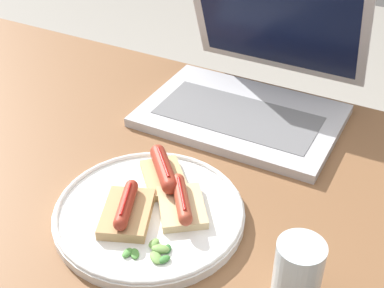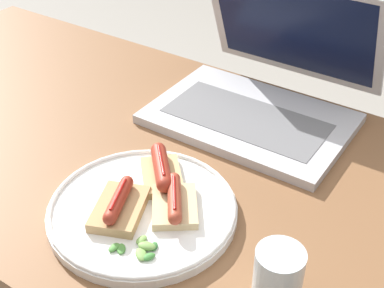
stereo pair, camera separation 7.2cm
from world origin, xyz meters
name	(u,v)px [view 1 (the left image)]	position (x,y,z in m)	size (l,w,h in m)	color
desk	(131,183)	(0.00, 0.00, 0.68)	(1.43, 0.69, 0.76)	brown
laptop	(252,89)	(0.14, 0.23, 0.81)	(0.37, 0.34, 0.24)	#B7B7BC
plate	(149,212)	(0.13, -0.14, 0.77)	(0.29, 0.29, 0.02)	white
sausage_toast_left	(127,211)	(0.11, -0.16, 0.79)	(0.10, 0.12, 0.04)	tan
sausage_toast_middle	(182,203)	(0.17, -0.11, 0.79)	(0.11, 0.11, 0.04)	#D6B784
sausage_toast_right	(164,173)	(0.11, -0.06, 0.80)	(0.11, 0.11, 0.04)	tan
salad_pile	(154,252)	(0.18, -0.21, 0.78)	(0.07, 0.05, 0.01)	#709E4C
drinking_glass	(298,273)	(0.37, -0.18, 0.81)	(0.06, 0.06, 0.10)	silver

